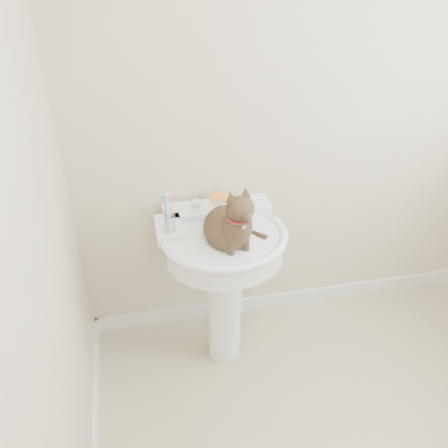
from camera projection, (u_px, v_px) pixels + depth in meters
wall_back at (300, 107)px, 2.31m from camera, size 2.20×0.00×2.50m
wall_left at (18, 304)px, 1.25m from camera, size 0.00×2.20×2.50m
baseboard_back at (283, 299)px, 2.99m from camera, size 2.20×0.02×0.09m
pedestal_sink at (224, 258)px, 2.35m from camera, size 0.60×0.59×0.82m
faucet at (218, 203)px, 2.34m from camera, size 0.28×0.12×0.14m
soap_bar at (219, 198)px, 2.43m from camera, size 0.10×0.07×0.03m
toothbrush_cup at (169, 221)px, 2.21m from camera, size 0.07×0.07×0.19m
cat at (230, 226)px, 2.17m from camera, size 0.23×0.29×0.43m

